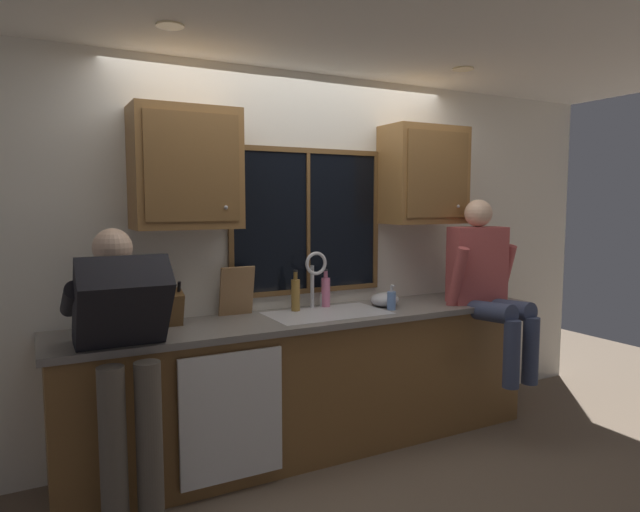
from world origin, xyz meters
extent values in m
cube|color=silver|center=(0.00, 0.06, 1.27)|extent=(5.62, 0.12, 2.55)
cylinder|color=#FFEAB2|center=(-0.97, -0.60, 2.54)|extent=(0.14, 0.14, 0.01)
cylinder|color=#FFEAB2|center=(0.97, -0.60, 2.54)|extent=(0.14, 0.14, 0.01)
cube|color=black|center=(0.10, -0.01, 1.52)|extent=(1.10, 0.02, 0.95)
cube|color=brown|center=(0.10, -0.02, 2.02)|extent=(1.17, 0.02, 0.04)
cube|color=brown|center=(0.10, -0.02, 1.03)|extent=(1.17, 0.02, 0.04)
cube|color=brown|center=(-0.47, -0.02, 1.52)|extent=(0.04, 0.02, 0.95)
cube|color=brown|center=(0.67, -0.02, 1.52)|extent=(0.03, 0.02, 0.95)
cube|color=brown|center=(0.10, -0.02, 1.52)|extent=(0.02, 0.02, 0.95)
cube|color=brown|center=(0.00, -0.29, 0.44)|extent=(3.22, 0.58, 0.88)
cube|color=slate|center=(0.00, -0.31, 0.90)|extent=(3.28, 0.62, 0.04)
cube|color=white|center=(-0.68, -0.61, 0.46)|extent=(0.60, 0.02, 0.74)
cube|color=olive|center=(-0.79, -0.17, 1.86)|extent=(0.63, 0.33, 0.72)
cube|color=brown|center=(-0.79, -0.34, 1.86)|extent=(0.55, 0.01, 0.62)
sphere|color=#B2B2B7|center=(-0.61, -0.34, 1.63)|extent=(0.02, 0.02, 0.02)
cube|color=olive|center=(0.99, -0.17, 1.86)|extent=(0.63, 0.33, 0.72)
cube|color=brown|center=(0.99, -0.34, 1.86)|extent=(0.55, 0.01, 0.62)
sphere|color=#B2B2B7|center=(1.18, -0.34, 1.63)|extent=(0.02, 0.02, 0.02)
cube|color=#B7B7BC|center=(0.10, -0.30, 0.91)|extent=(0.80, 0.46, 0.02)
cube|color=#9C9CA0|center=(-0.10, -0.30, 0.81)|extent=(0.36, 0.42, 0.20)
cube|color=#9C9CA0|center=(0.30, -0.30, 0.81)|extent=(0.36, 0.42, 0.20)
cube|color=#B7B7BC|center=(0.10, -0.30, 0.81)|extent=(0.04, 0.42, 0.20)
cylinder|color=silver|center=(0.10, -0.08, 1.07)|extent=(0.03, 0.03, 0.30)
torus|color=silver|center=(0.10, -0.14, 1.24)|extent=(0.16, 0.02, 0.16)
cylinder|color=silver|center=(0.18, -0.08, 0.97)|extent=(0.03, 0.03, 0.09)
cylinder|color=#595147|center=(-1.33, -0.76, 0.44)|extent=(0.13, 0.13, 0.88)
cylinder|color=#595147|center=(-1.16, -0.76, 0.44)|extent=(0.13, 0.13, 0.88)
cube|color=black|center=(-1.24, -0.58, 1.11)|extent=(0.44, 0.53, 0.59)
sphere|color=beige|center=(-1.24, -0.33, 1.42)|extent=(0.21, 0.21, 0.21)
cylinder|color=black|center=(-1.46, -0.40, 1.16)|extent=(0.09, 0.52, 0.26)
cylinder|color=black|center=(-1.02, -0.40, 1.16)|extent=(0.09, 0.52, 0.26)
cylinder|color=#384260|center=(1.17, -0.69, 0.90)|extent=(0.14, 0.43, 0.16)
cylinder|color=#384260|center=(1.35, -0.69, 0.90)|extent=(0.14, 0.43, 0.16)
cylinder|color=#384260|center=(1.17, -0.91, 0.65)|extent=(0.11, 0.11, 0.46)
cylinder|color=#384260|center=(1.35, -0.91, 0.65)|extent=(0.11, 0.11, 0.46)
cube|color=#B24C4C|center=(1.26, -0.47, 1.20)|extent=(0.44, 0.29, 0.56)
sphere|color=beige|center=(1.26, -0.47, 1.58)|extent=(0.20, 0.20, 0.20)
cylinder|color=#B24C4C|center=(1.03, -0.52, 1.12)|extent=(0.08, 0.20, 0.47)
cylinder|color=#B24C4C|center=(1.49, -0.52, 1.12)|extent=(0.08, 0.20, 0.47)
cube|color=brown|center=(-0.91, -0.19, 1.02)|extent=(0.12, 0.18, 0.25)
cylinder|color=black|center=(-0.94, -0.25, 1.18)|extent=(0.02, 0.05, 0.09)
cylinder|color=black|center=(-0.91, -0.25, 1.17)|extent=(0.02, 0.04, 0.08)
cylinder|color=black|center=(-0.87, -0.25, 1.16)|extent=(0.02, 0.04, 0.06)
cube|color=#997047|center=(-0.46, -0.08, 1.08)|extent=(0.23, 0.09, 0.33)
ellipsoid|color=#B7B7BC|center=(0.59, -0.27, 0.97)|extent=(0.20, 0.20, 0.10)
cylinder|color=#668CCC|center=(0.55, -0.40, 0.98)|extent=(0.06, 0.06, 0.13)
cylinder|color=silver|center=(0.55, -0.40, 1.07)|extent=(0.02, 0.02, 0.04)
cylinder|color=silver|center=(0.55, -0.42, 1.09)|extent=(0.01, 0.04, 0.01)
cylinder|color=olive|center=(-0.05, -0.13, 1.03)|extent=(0.06, 0.06, 0.22)
cylinder|color=brown|center=(-0.05, -0.13, 1.16)|extent=(0.03, 0.03, 0.05)
cylinder|color=black|center=(-0.05, -0.13, 1.20)|extent=(0.03, 0.03, 0.01)
cylinder|color=pink|center=(0.20, -0.09, 1.02)|extent=(0.06, 0.06, 0.21)
cylinder|color=#AD5B7A|center=(0.20, -0.09, 1.15)|extent=(0.03, 0.03, 0.05)
cylinder|color=black|center=(0.20, -0.09, 1.18)|extent=(0.03, 0.03, 0.01)
camera|label=1|loc=(-1.65, -3.49, 1.66)|focal=30.99mm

